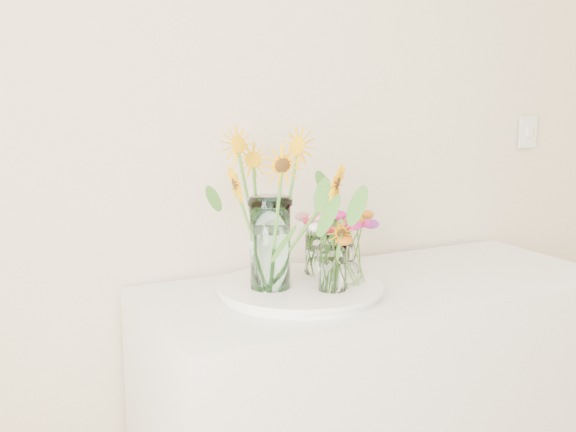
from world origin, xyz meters
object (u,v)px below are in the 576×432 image
Objects in this scene: counter at (378,425)px; small_vase_c at (317,255)px; tray at (300,290)px; mason_jar at (270,244)px; small_vase_b at (348,263)px; small_vase_a at (332,268)px.

small_vase_c is (-0.17, 0.08, 0.54)m from counter.
tray reaches higher than counter.
tray is (-0.27, 0.00, 0.46)m from counter.
tray is 0.14m from small_vase_c.
mason_jar is at bearing 174.54° from tray.
small_vase_c is at bearing 110.40° from small_vase_b.
small_vase_c is (0.10, 0.08, 0.07)m from tray.
small_vase_c is at bearing 155.55° from counter.
tray is at bearing -141.49° from small_vase_c.
small_vase_a is 1.07× the size of small_vase_c.
mason_jar is at bearing 170.17° from small_vase_b.
small_vase_a is 0.10m from small_vase_b.
small_vase_a is (-0.22, -0.09, 0.54)m from counter.
counter is 0.55m from small_vase_b.
tray is at bearing -5.46° from mason_jar.
mason_jar is at bearing 145.10° from small_vase_a.
small_vase_b is (0.14, -0.03, 0.07)m from tray.
mason_jar is 0.24m from small_vase_b.
small_vase_c is at bearing 20.38° from mason_jar.
small_vase_a is at bearing -105.19° from small_vase_c.
mason_jar is 2.10× the size of small_vase_c.
counter is at bearing -0.50° from tray.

